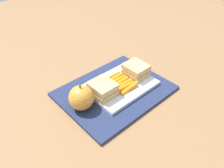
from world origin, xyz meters
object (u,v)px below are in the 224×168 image
at_px(food_tray, 120,85).
at_px(apple, 81,98).
at_px(sandwich_half_left, 136,70).
at_px(carrot_sticks_bundle, 120,82).
at_px(sandwich_half_right, 103,89).

relative_size(food_tray, apple, 2.58).
bearing_deg(apple, food_tray, 177.54).
height_order(food_tray, apple, apple).
height_order(food_tray, sandwich_half_left, sandwich_half_left).
relative_size(sandwich_half_left, carrot_sticks_bundle, 0.78).
distance_m(food_tray, sandwich_half_right, 0.08).
xyz_separation_m(sandwich_half_left, apple, (0.24, -0.01, 0.01)).
relative_size(sandwich_half_left, apple, 0.90).
bearing_deg(apple, sandwich_half_left, 178.36).
height_order(sandwich_half_right, apple, apple).
bearing_deg(food_tray, carrot_sticks_bundle, 165.89).
bearing_deg(sandwich_half_left, carrot_sticks_bundle, 0.08).
bearing_deg(food_tray, sandwich_half_left, 180.00).
relative_size(food_tray, sandwich_half_right, 2.88).
distance_m(sandwich_half_right, apple, 0.08).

